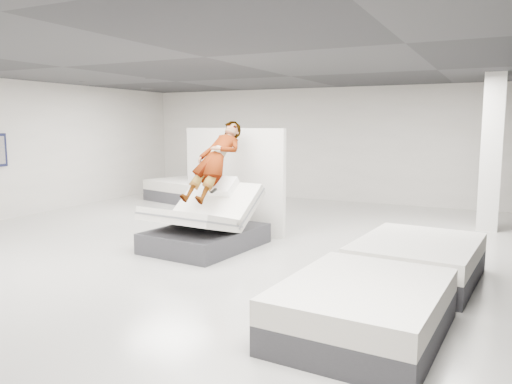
% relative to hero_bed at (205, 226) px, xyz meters
% --- Properties ---
extents(room, '(14.00, 14.04, 3.20)m').
position_rel_hero_bed_xyz_m(room, '(0.43, -0.63, 1.21)').
color(room, '#AFACA5').
rests_on(room, ground).
extents(hero_bed, '(1.70, 2.14, 1.23)m').
position_rel_hero_bed_xyz_m(hero_bed, '(0.00, 0.00, 0.00)').
color(hero_bed, '#353539').
rests_on(hero_bed, floor).
extents(person, '(0.83, 1.69, 1.59)m').
position_rel_hero_bed_xyz_m(person, '(0.03, 0.31, 0.89)').
color(person, slate).
rests_on(person, hero_bed).
extents(remote, '(0.06, 0.15, 0.08)m').
position_rel_hero_bed_xyz_m(remote, '(0.22, -0.06, 0.66)').
color(remote, black).
rests_on(remote, person).
extents(divider_panel, '(2.31, 0.34, 2.10)m').
position_rel_hero_bed_xyz_m(divider_panel, '(-0.17, 1.37, 0.66)').
color(divider_panel, silver).
rests_on(divider_panel, floor).
extents(flat_bed_right_far, '(1.71, 2.18, 0.56)m').
position_rel_hero_bed_xyz_m(flat_bed_right_far, '(3.64, -0.21, -0.11)').
color(flat_bed_right_far, '#353539').
rests_on(flat_bed_right_far, floor).
extents(flat_bed_right_near, '(1.66, 2.14, 0.56)m').
position_rel_hero_bed_xyz_m(flat_bed_right_near, '(3.42, -2.40, -0.11)').
color(flat_bed_right_near, '#353539').
rests_on(flat_bed_right_near, floor).
extents(flat_bed_left_far, '(2.50, 2.12, 0.59)m').
position_rel_hero_bed_xyz_m(flat_bed_left_far, '(-3.36, 4.50, -0.09)').
color(flat_bed_left_far, '#353539').
rests_on(flat_bed_left_far, floor).
extents(column, '(0.40, 0.40, 3.20)m').
position_rel_hero_bed_xyz_m(column, '(4.43, 3.87, 1.21)').
color(column, silver).
rests_on(column, floor).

